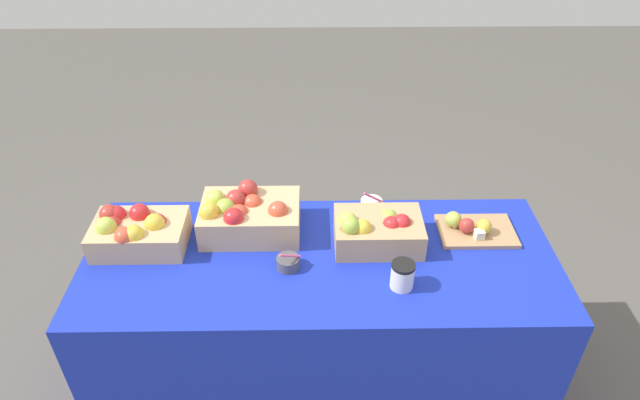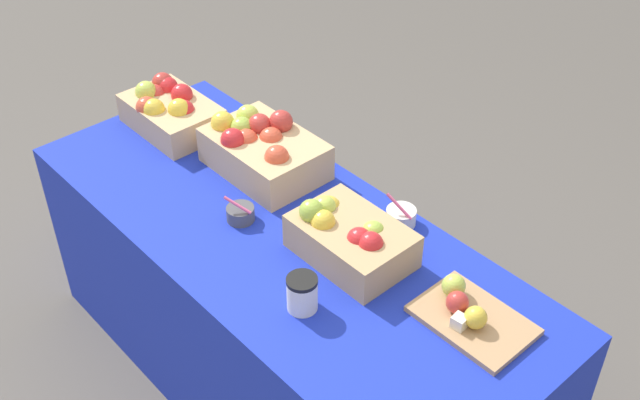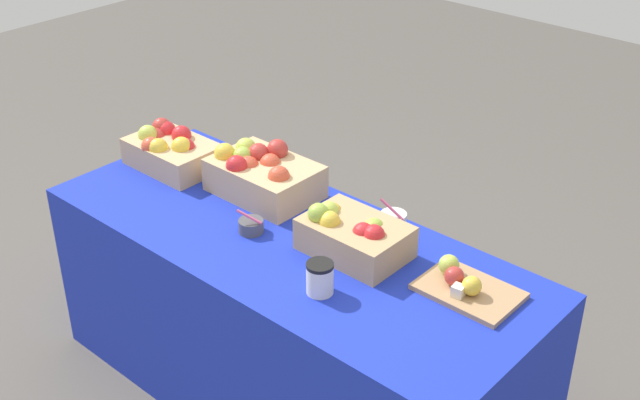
# 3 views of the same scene
# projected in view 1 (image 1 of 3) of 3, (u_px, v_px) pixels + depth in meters

# --- Properties ---
(ground_plane) EXTENTS (10.00, 10.00, 0.00)m
(ground_plane) POSITION_uv_depth(u_px,v_px,m) (320.00, 372.00, 2.65)
(ground_plane) COLOR #56514C
(table) EXTENTS (1.90, 0.76, 0.74)m
(table) POSITION_uv_depth(u_px,v_px,m) (320.00, 319.00, 2.43)
(table) COLOR #192DB7
(table) RESTS_ON ground_plane
(apple_crate_left) EXTENTS (0.37, 0.24, 0.16)m
(apple_crate_left) POSITION_uv_depth(u_px,v_px,m) (136.00, 231.00, 2.23)
(apple_crate_left) COLOR tan
(apple_crate_left) RESTS_ON table
(apple_crate_middle) EXTENTS (0.41, 0.28, 0.19)m
(apple_crate_middle) POSITION_uv_depth(u_px,v_px,m) (247.00, 215.00, 2.30)
(apple_crate_middle) COLOR tan
(apple_crate_middle) RESTS_ON table
(apple_crate_right) EXTENTS (0.35, 0.24, 0.17)m
(apple_crate_right) POSITION_uv_depth(u_px,v_px,m) (374.00, 230.00, 2.24)
(apple_crate_right) COLOR tan
(apple_crate_right) RESTS_ON table
(cutting_board_front) EXTENTS (0.32, 0.22, 0.09)m
(cutting_board_front) POSITION_uv_depth(u_px,v_px,m) (472.00, 228.00, 2.32)
(cutting_board_front) COLOR tan
(cutting_board_front) RESTS_ON table
(sample_bowl_near) EXTENTS (0.10, 0.09, 0.10)m
(sample_bowl_near) POSITION_uv_depth(u_px,v_px,m) (288.00, 262.00, 2.15)
(sample_bowl_near) COLOR #4C4C51
(sample_bowl_near) RESTS_ON table
(sample_bowl_mid) EXTENTS (0.10, 0.10, 0.12)m
(sample_bowl_mid) POSITION_uv_depth(u_px,v_px,m) (371.00, 205.00, 2.45)
(sample_bowl_mid) COLOR silver
(sample_bowl_mid) RESTS_ON table
(coffee_cup) EXTENTS (0.09, 0.09, 0.11)m
(coffee_cup) POSITION_uv_depth(u_px,v_px,m) (402.00, 275.00, 2.05)
(coffee_cup) COLOR silver
(coffee_cup) RESTS_ON table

